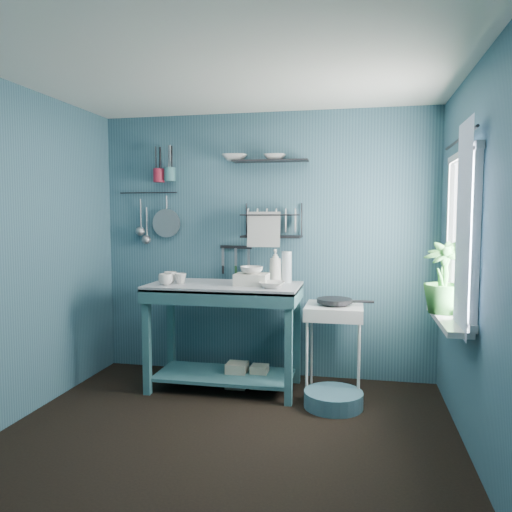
% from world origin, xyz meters
% --- Properties ---
extents(floor, '(3.20, 3.20, 0.00)m').
position_xyz_m(floor, '(0.00, 0.00, 0.00)').
color(floor, black).
rests_on(floor, ground).
extents(ceiling, '(3.20, 3.20, 0.00)m').
position_xyz_m(ceiling, '(0.00, 0.00, 2.50)').
color(ceiling, silver).
rests_on(ceiling, ground).
extents(wall_back, '(3.20, 0.00, 3.20)m').
position_xyz_m(wall_back, '(0.00, 1.50, 1.25)').
color(wall_back, '#325766').
rests_on(wall_back, ground).
extents(wall_front, '(3.20, 0.00, 3.20)m').
position_xyz_m(wall_front, '(0.00, -1.50, 1.25)').
color(wall_front, '#325766').
rests_on(wall_front, ground).
extents(wall_left, '(0.00, 3.00, 3.00)m').
position_xyz_m(wall_left, '(-1.60, 0.00, 1.25)').
color(wall_left, '#325766').
rests_on(wall_left, ground).
extents(wall_right, '(0.00, 3.00, 3.00)m').
position_xyz_m(wall_right, '(1.60, 0.00, 1.25)').
color(wall_right, '#325766').
rests_on(wall_right, ground).
extents(work_counter, '(1.39, 0.80, 0.94)m').
position_xyz_m(work_counter, '(-0.27, 1.01, 0.47)').
color(work_counter, '#326369').
rests_on(work_counter, floor).
extents(mug_left, '(0.12, 0.12, 0.10)m').
position_xyz_m(mug_left, '(-0.75, 0.85, 0.98)').
color(mug_left, beige).
rests_on(mug_left, work_counter).
extents(mug_mid, '(0.14, 0.14, 0.09)m').
position_xyz_m(mug_mid, '(-0.65, 0.95, 0.98)').
color(mug_mid, beige).
rests_on(mug_mid, work_counter).
extents(mug_right, '(0.17, 0.17, 0.10)m').
position_xyz_m(mug_right, '(-0.77, 1.01, 0.98)').
color(mug_right, beige).
rests_on(mug_right, work_counter).
extents(wash_tub, '(0.28, 0.22, 0.10)m').
position_xyz_m(wash_tub, '(-0.02, 0.99, 0.99)').
color(wash_tub, silver).
rests_on(wash_tub, work_counter).
extents(tub_bowl, '(0.20, 0.19, 0.06)m').
position_xyz_m(tub_bowl, '(-0.02, 0.99, 1.07)').
color(tub_bowl, beige).
rests_on(tub_bowl, wash_tub).
extents(soap_bottle, '(0.11, 0.12, 0.30)m').
position_xyz_m(soap_bottle, '(0.15, 1.21, 1.08)').
color(soap_bottle, silver).
rests_on(soap_bottle, work_counter).
extents(water_bottle, '(0.09, 0.09, 0.28)m').
position_xyz_m(water_bottle, '(0.25, 1.23, 1.08)').
color(water_bottle, silver).
rests_on(water_bottle, work_counter).
extents(counter_bowl, '(0.22, 0.22, 0.05)m').
position_xyz_m(counter_bowl, '(0.18, 0.86, 0.96)').
color(counter_bowl, beige).
rests_on(counter_bowl, work_counter).
extents(hotplate_stand, '(0.52, 0.52, 0.77)m').
position_xyz_m(hotplate_stand, '(0.69, 1.08, 0.39)').
color(hotplate_stand, silver).
rests_on(hotplate_stand, floor).
extents(frying_pan, '(0.30, 0.30, 0.03)m').
position_xyz_m(frying_pan, '(0.69, 1.08, 0.81)').
color(frying_pan, black).
rests_on(frying_pan, hotplate_stand).
extents(knife_strip, '(0.32, 0.06, 0.03)m').
position_xyz_m(knife_strip, '(-0.28, 1.47, 1.23)').
color(knife_strip, black).
rests_on(knife_strip, wall_back).
extents(dish_rack, '(0.58, 0.33, 0.32)m').
position_xyz_m(dish_rack, '(0.09, 1.37, 1.49)').
color(dish_rack, black).
rests_on(dish_rack, wall_back).
extents(upper_shelf, '(0.70, 0.20, 0.01)m').
position_xyz_m(upper_shelf, '(0.07, 1.40, 2.04)').
color(upper_shelf, black).
rests_on(upper_shelf, wall_back).
extents(shelf_bowl_left, '(0.26, 0.26, 0.06)m').
position_xyz_m(shelf_bowl_left, '(-0.27, 1.40, 2.01)').
color(shelf_bowl_left, beige).
rests_on(shelf_bowl_left, upper_shelf).
extents(shelf_bowl_right, '(0.21, 0.21, 0.05)m').
position_xyz_m(shelf_bowl_right, '(0.11, 1.40, 2.01)').
color(shelf_bowl_right, beige).
rests_on(shelf_bowl_right, upper_shelf).
extents(utensil_cup_magenta, '(0.11, 0.11, 0.13)m').
position_xyz_m(utensil_cup_magenta, '(-1.03, 1.42, 1.92)').
color(utensil_cup_magenta, '#A71E35').
rests_on(utensil_cup_magenta, wall_back).
extents(utensil_cup_teal, '(0.11, 0.11, 0.13)m').
position_xyz_m(utensil_cup_teal, '(-0.92, 1.42, 1.93)').
color(utensil_cup_teal, '#3A777A').
rests_on(utensil_cup_teal, wall_back).
extents(colander, '(0.28, 0.03, 0.28)m').
position_xyz_m(colander, '(-0.97, 1.45, 1.46)').
color(colander, gray).
rests_on(colander, wall_back).
extents(ladle_outer, '(0.01, 0.01, 0.30)m').
position_xyz_m(ladle_outer, '(-1.25, 1.46, 1.55)').
color(ladle_outer, gray).
rests_on(ladle_outer, wall_back).
extents(ladle_inner, '(0.01, 0.01, 0.30)m').
position_xyz_m(ladle_inner, '(-1.19, 1.46, 1.46)').
color(ladle_inner, gray).
rests_on(ladle_inner, wall_back).
extents(hook_rail, '(0.60, 0.01, 0.01)m').
position_xyz_m(hook_rail, '(-1.17, 1.47, 1.76)').
color(hook_rail, black).
rests_on(hook_rail, wall_back).
extents(window_glass, '(0.00, 1.10, 1.10)m').
position_xyz_m(window_glass, '(1.59, 0.45, 1.40)').
color(window_glass, white).
rests_on(window_glass, wall_right).
extents(windowsill, '(0.16, 0.95, 0.04)m').
position_xyz_m(windowsill, '(1.50, 0.45, 0.81)').
color(windowsill, silver).
rests_on(windowsill, wall_right).
extents(curtain, '(0.00, 1.35, 1.35)m').
position_xyz_m(curtain, '(1.52, 0.15, 1.45)').
color(curtain, white).
rests_on(curtain, wall_right).
extents(curtain_rod, '(0.02, 1.05, 0.02)m').
position_xyz_m(curtain_rod, '(1.54, 0.45, 2.05)').
color(curtain_rod, black).
rests_on(curtain_rod, wall_right).
extents(potted_plant, '(0.39, 0.39, 0.52)m').
position_xyz_m(potted_plant, '(1.49, 0.59, 1.09)').
color(potted_plant, '#2D702C').
rests_on(potted_plant, windowsill).
extents(storage_tin_large, '(0.18, 0.18, 0.22)m').
position_xyz_m(storage_tin_large, '(-0.17, 1.06, 0.11)').
color(storage_tin_large, '#9C9375').
rests_on(storage_tin_large, floor).
extents(storage_tin_small, '(0.15, 0.15, 0.20)m').
position_xyz_m(storage_tin_small, '(0.03, 1.09, 0.10)').
color(storage_tin_small, '#9C9375').
rests_on(storage_tin_small, floor).
extents(floor_basin, '(0.47, 0.47, 0.13)m').
position_xyz_m(floor_basin, '(0.70, 0.75, 0.07)').
color(floor_basin, '#416F80').
rests_on(floor_basin, floor).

